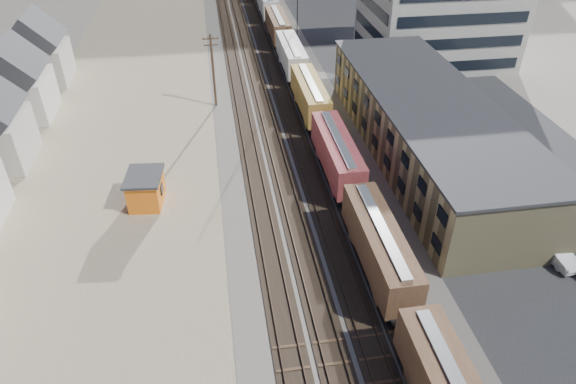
{
  "coord_description": "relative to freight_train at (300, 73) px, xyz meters",
  "views": [
    {
      "loc": [
        -8.85,
        -24.06,
        31.04
      ],
      "look_at": [
        -2.59,
        15.51,
        3.0
      ],
      "focal_mm": 32.0,
      "sensor_mm": 36.0,
      "label": 1
    }
  ],
  "objects": [
    {
      "name": "freight_train",
      "position": [
        0.0,
        0.0,
        0.0
      ],
      "size": [
        3.0,
        119.74,
        4.46
      ],
      "color": "black",
      "rests_on": "ground"
    },
    {
      "name": "asphalt_lot",
      "position": [
        18.2,
        -9.95,
        -2.77
      ],
      "size": [
        26.0,
        120.0,
        0.04
      ],
      "primitive_type": "cube",
      "color": "#232326",
      "rests_on": "ground"
    },
    {
      "name": "parked_car_far",
      "position": [
        24.15,
        5.52,
        -1.95
      ],
      "size": [
        3.24,
        5.32,
        1.69
      ],
      "primitive_type": "imported",
      "rotation": [
        0.0,
        0.0,
        -0.27
      ],
      "color": "silver",
      "rests_on": "ground"
    },
    {
      "name": "warehouse",
      "position": [
        11.18,
        -19.95,
        0.86
      ],
      "size": [
        12.4,
        40.4,
        7.25
      ],
      "color": "tan",
      "rests_on": "ground"
    },
    {
      "name": "office_tower",
      "position": [
        24.15,
        10.0,
        6.47
      ],
      "size": [
        22.6,
        18.6,
        18.45
      ],
      "color": "#9E998E",
      "rests_on": "ground"
    },
    {
      "name": "utility_pole_north",
      "position": [
        -12.3,
        -2.95,
        2.5
      ],
      "size": [
        2.2,
        0.32,
        10.0
      ],
      "color": "#382619",
      "rests_on": "ground"
    },
    {
      "name": "parked_car_white",
      "position": [
        15.98,
        -39.13,
        -1.97
      ],
      "size": [
        2.38,
        5.17,
        1.64
      ],
      "primitive_type": "imported",
      "rotation": [
        0.0,
        0.0,
        0.13
      ],
      "color": "silver",
      "rests_on": "ground"
    },
    {
      "name": "radio_mast",
      "position": [
        2.2,
        15.05,
        6.33
      ],
      "size": [
        1.2,
        0.16,
        18.0
      ],
      "color": "black",
      "rests_on": "ground"
    },
    {
      "name": "dirt_yard",
      "position": [
        -23.8,
        -4.95,
        -2.78
      ],
      "size": [
        24.0,
        180.0,
        0.03
      ],
      "primitive_type": "cube",
      "color": "#836D5A",
      "rests_on": "ground"
    },
    {
      "name": "maintenance_shed",
      "position": [
        -20.18,
        -24.84,
        -1.08
      ],
      "size": [
        3.96,
        4.89,
        3.34
      ],
      "color": "orange",
      "rests_on": "ground"
    },
    {
      "name": "parked_car_blue",
      "position": [
        19.97,
        4.74,
        -1.97
      ],
      "size": [
        5.89,
        6.27,
        1.64
      ],
      "primitive_type": "imported",
      "rotation": [
        0.0,
        0.0,
        0.7
      ],
      "color": "#171E51",
      "rests_on": "ground"
    },
    {
      "name": "ground",
      "position": [
        -3.8,
        -44.95,
        -2.79
      ],
      "size": [
        300.0,
        300.0,
        0.0
      ],
      "primitive_type": "plane",
      "color": "#6B6356",
      "rests_on": "ground"
    },
    {
      "name": "rail_tracks",
      "position": [
        -4.35,
        5.05,
        -2.68
      ],
      "size": [
        11.4,
        200.0,
        0.24
      ],
      "color": "black",
      "rests_on": "ground"
    },
    {
      "name": "ballast_bed",
      "position": [
        -3.8,
        5.05,
        -2.76
      ],
      "size": [
        18.0,
        200.0,
        0.06
      ],
      "primitive_type": "cube",
      "color": "#4C4742",
      "rests_on": "ground"
    }
  ]
}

